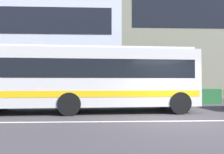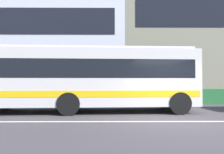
% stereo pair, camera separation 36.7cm
% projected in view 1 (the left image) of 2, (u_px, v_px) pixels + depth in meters
% --- Properties ---
extents(ground_plane, '(160.00, 160.00, 0.00)m').
position_uv_depth(ground_plane, '(182.00, 121.00, 7.77)').
color(ground_plane, '#433D41').
extents(lane_centre_line, '(60.00, 0.16, 0.01)m').
position_uv_depth(lane_centre_line, '(182.00, 121.00, 7.77)').
color(lane_centre_line, silver).
rests_on(lane_centre_line, ground_plane).
extents(hedge_row_far, '(17.36, 1.10, 0.99)m').
position_uv_depth(hedge_row_far, '(93.00, 96.00, 14.29)').
color(hedge_row_far, '#296B37').
rests_on(hedge_row_far, ground_plane).
extents(apartment_block_left, '(22.35, 9.97, 11.87)m').
position_uv_depth(apartment_block_left, '(17.00, 42.00, 23.16)').
color(apartment_block_left, silver).
rests_on(apartment_block_left, ground_plane).
extents(apartment_block_right, '(24.05, 9.97, 13.25)m').
position_uv_depth(apartment_block_right, '(222.00, 37.00, 24.19)').
color(apartment_block_right, gray).
rests_on(apartment_block_right, ground_plane).
extents(transit_bus, '(10.68, 3.12, 3.08)m').
position_uv_depth(transit_bus, '(85.00, 77.00, 10.29)').
color(transit_bus, beige).
rests_on(transit_bus, ground_plane).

